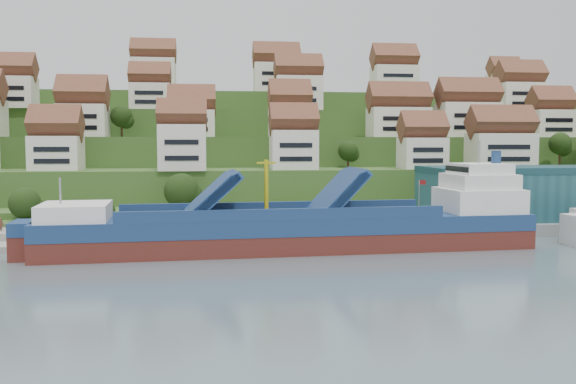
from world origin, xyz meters
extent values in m
plane|color=slate|center=(0.00, 0.00, 0.00)|extent=(300.00, 300.00, 0.00)
cube|color=gray|center=(20.00, 15.00, 1.10)|extent=(180.00, 14.00, 2.20)
cube|color=#2D4C1E|center=(0.00, 86.00, 2.00)|extent=(260.00, 128.00, 4.00)
cube|color=#2D4C1E|center=(0.00, 91.00, 5.50)|extent=(260.00, 118.00, 11.00)
cube|color=#2D4C1E|center=(0.00, 99.00, 9.00)|extent=(260.00, 102.00, 18.00)
cube|color=#2D4C1E|center=(0.00, 107.00, 12.50)|extent=(260.00, 86.00, 25.00)
cube|color=#2D4C1E|center=(0.00, 116.00, 15.50)|extent=(260.00, 68.00, 31.00)
cube|color=silver|center=(-50.09, 40.24, 14.53)|extent=(10.03, 8.57, 7.07)
cube|color=silver|center=(-23.96, 34.95, 15.70)|extent=(9.63, 7.03, 9.40)
cube|color=silver|center=(-0.57, 37.57, 15.17)|extent=(9.75, 7.62, 8.34)
cube|color=silver|center=(28.00, 37.83, 14.38)|extent=(9.50, 7.73, 6.76)
cube|color=silver|center=(46.14, 37.95, 14.86)|extent=(13.76, 8.26, 7.73)
cube|color=silver|center=(-47.26, 54.91, 21.70)|extent=(10.91, 8.98, 7.41)
cube|color=silver|center=(-22.44, 54.82, 21.15)|extent=(10.65, 7.90, 6.29)
cube|color=silver|center=(0.47, 52.29, 21.52)|extent=(9.42, 8.56, 7.05)
cube|color=silver|center=(27.78, 55.26, 21.59)|extent=(14.40, 8.36, 7.19)
cube|color=silver|center=(45.11, 54.12, 22.22)|extent=(14.58, 8.18, 8.43)
cube|color=silver|center=(67.77, 55.65, 21.43)|extent=(10.24, 8.04, 6.87)
cube|color=silver|center=(-65.99, 66.72, 28.82)|extent=(10.64, 7.86, 7.64)
cube|color=silver|center=(-33.24, 69.63, 28.32)|extent=(10.04, 7.30, 6.65)
cube|color=silver|center=(4.83, 68.69, 29.41)|extent=(11.90, 7.79, 8.82)
cube|color=silver|center=(67.11, 71.08, 29.00)|extent=(12.19, 8.47, 8.00)
cube|color=silver|center=(-33.77, 88.10, 35.64)|extent=(12.11, 7.51, 9.29)
cube|color=silver|center=(1.03, 87.11, 35.15)|extent=(12.86, 8.15, 8.30)
cube|color=silver|center=(36.16, 87.88, 35.08)|extent=(12.71, 8.73, 8.17)
cube|color=silver|center=(72.00, 91.16, 34.33)|extent=(9.10, 7.05, 6.66)
ellipsoid|color=#1F3712|center=(-23.86, 26.29, 7.45)|extent=(6.83, 6.83, 6.83)
ellipsoid|color=#1F3712|center=(53.54, 43.11, 15.40)|extent=(5.44, 5.44, 5.44)
ellipsoid|color=#1F3712|center=(63.26, 43.11, 16.47)|extent=(5.19, 5.19, 5.19)
ellipsoid|color=#1F3712|center=(12.67, 43.66, 14.85)|extent=(4.60, 4.60, 4.60)
ellipsoid|color=#1F3712|center=(40.77, 59.83, 23.96)|extent=(4.58, 4.58, 4.58)
ellipsoid|color=#1F3712|center=(-51.05, 59.38, 22.26)|extent=(4.81, 4.81, 4.81)
ellipsoid|color=#1F3712|center=(-39.03, 57.97, 22.91)|extent=(5.22, 5.22, 5.22)
ellipsoid|color=#1F3712|center=(6.54, 73.21, 30.98)|extent=(6.43, 6.43, 6.43)
ellipsoid|color=#1F3712|center=(32.70, 75.94, 29.95)|extent=(5.35, 5.35, 5.35)
ellipsoid|color=#1F3712|center=(39.90, 73.97, 29.11)|extent=(4.61, 4.61, 4.61)
ellipsoid|color=#1F3712|center=(-50.92, 19.00, 6.07)|extent=(5.56, 5.56, 5.56)
ellipsoid|color=#1F3712|center=(-37.54, 19.00, 5.20)|extent=(3.76, 3.76, 3.76)
cylinder|color=gray|center=(18.00, 10.00, 6.20)|extent=(0.16, 0.16, 8.00)
cube|color=maroon|center=(18.60, 10.00, 9.80)|extent=(1.20, 0.05, 0.80)
cube|color=#56211A|center=(-5.99, -0.34, 1.00)|extent=(76.71, 16.03, 4.88)
cube|color=navy|center=(-5.99, -0.34, 4.20)|extent=(76.72, 16.14, 2.54)
cube|color=white|center=(-38.16, -2.17, 6.64)|extent=(10.38, 11.67, 2.54)
cube|color=#262628|center=(-7.94, -0.45, 5.47)|extent=(49.31, 12.72, 0.29)
cube|color=navy|center=(-18.66, -1.06, 8.79)|extent=(7.92, 11.18, 6.75)
cube|color=navy|center=(0.84, 0.05, 8.79)|extent=(7.55, 11.16, 7.14)
cylinder|color=gold|center=(-9.89, -0.56, 9.77)|extent=(0.72, 0.72, 8.79)
cube|color=white|center=(25.21, 1.44, 7.32)|extent=(12.33, 11.78, 3.91)
cube|color=white|center=(25.21, 1.44, 10.45)|extent=(10.32, 10.50, 2.44)
cube|color=white|center=(25.21, 1.44, 12.50)|extent=(8.30, 9.22, 1.76)
cylinder|color=navy|center=(28.14, 1.60, 14.35)|extent=(1.65, 1.65, 2.15)
camera|label=1|loc=(-18.76, -98.42, 16.90)|focal=40.00mm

